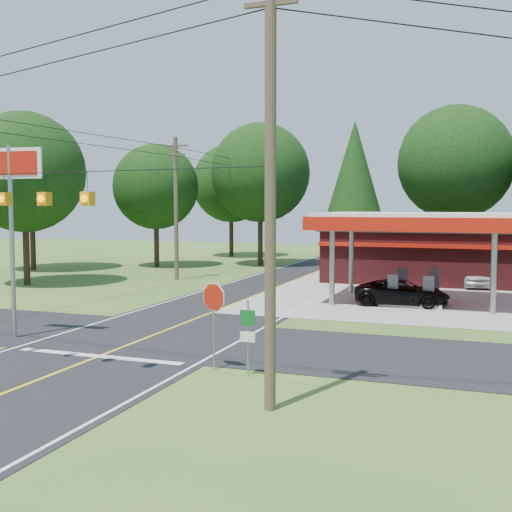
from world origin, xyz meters
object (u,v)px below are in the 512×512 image
(suv_car, at_px, (402,293))
(big_stop_sign, at_px, (10,193))
(gas_canopy, at_px, (416,224))
(octagonal_stop_sign, at_px, (214,303))
(sedan_car, at_px, (476,276))

(suv_car, height_order, big_stop_sign, big_stop_sign)
(gas_canopy, relative_size, octagonal_stop_sign, 3.70)
(gas_canopy, distance_m, sedan_car, 9.25)
(sedan_car, distance_m, big_stop_sign, 29.05)
(suv_car, bearing_deg, big_stop_sign, 132.18)
(gas_canopy, distance_m, octagonal_stop_sign, 17.54)
(sedan_car, height_order, octagonal_stop_sign, octagonal_stop_sign)
(sedan_car, bearing_deg, big_stop_sign, -133.04)
(suv_car, xyz_separation_m, big_stop_sign, (-13.50, -13.65, 5.09))
(suv_car, distance_m, sedan_car, 9.99)
(big_stop_sign, bearing_deg, octagonal_stop_sign, -10.77)
(gas_canopy, bearing_deg, big_stop_sign, -133.01)
(gas_canopy, relative_size, suv_car, 2.17)
(big_stop_sign, bearing_deg, suv_car, 45.32)
(sedan_car, relative_size, octagonal_stop_sign, 1.49)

